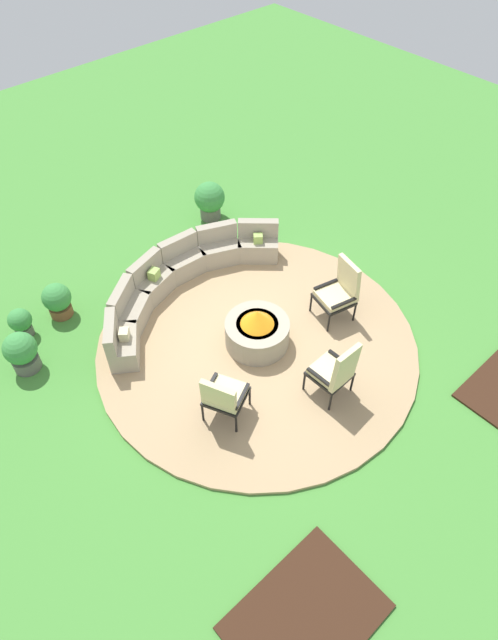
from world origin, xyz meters
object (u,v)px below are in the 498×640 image
(lounge_chair_back_left, at_px, (340,290))
(fire_pit, at_px, (257,331))
(potted_plant_1, at_px, (210,199))
(potted_plant_0, at_px, (21,322))
(lounge_chair_front_left, at_px, (223,395))
(potted_plant_2, at_px, (21,352))
(potted_plant_3, at_px, (57,300))
(lounge_chair_front_right, at_px, (336,371))
(curved_stone_bench, at_px, (180,279))

(lounge_chair_back_left, bearing_deg, fire_pit, 86.63)
(fire_pit, height_order, potted_plant_1, potted_plant_1)
(potted_plant_0, bearing_deg, lounge_chair_front_left, -68.09)
(potted_plant_1, distance_m, potted_plant_2, 4.91)
(potted_plant_2, distance_m, potted_plant_3, 1.22)
(fire_pit, distance_m, potted_plant_1, 3.68)
(fire_pit, xyz_separation_m, potted_plant_2, (-3.10, 2.16, 0.04))
(fire_pit, relative_size, potted_plant_1, 1.30)
(lounge_chair_front_left, height_order, lounge_chair_back_left, lounge_chair_back_left)
(lounge_chair_front_right, bearing_deg, lounge_chair_front_left, 150.27)
(lounge_chair_front_left, height_order, potted_plant_2, lounge_chair_front_left)
(fire_pit, relative_size, potted_plant_3, 1.60)
(lounge_chair_front_right, height_order, lounge_chair_back_left, lounge_chair_back_left)
(fire_pit, bearing_deg, curved_stone_bench, 96.04)
(lounge_chair_front_left, relative_size, potted_plant_1, 1.25)
(lounge_chair_front_right, height_order, potted_plant_1, lounge_chair_front_right)
(lounge_chair_front_right, xyz_separation_m, lounge_chair_back_left, (1.34, 1.10, 0.00))
(potted_plant_1, bearing_deg, potted_plant_0, -174.51)
(lounge_chair_front_left, relative_size, potted_plant_3, 1.53)
(curved_stone_bench, distance_m, potted_plant_3, 2.15)
(potted_plant_1, xyz_separation_m, potted_plant_3, (-3.78, -0.42, -0.09))
(curved_stone_bench, bearing_deg, lounge_chair_back_left, -53.68)
(fire_pit, xyz_separation_m, lounge_chair_front_left, (-1.35, -0.74, 0.25))
(lounge_chair_front_right, distance_m, potted_plant_0, 5.30)
(curved_stone_bench, distance_m, potted_plant_0, 2.79)
(fire_pit, bearing_deg, potted_plant_0, 134.50)
(curved_stone_bench, height_order, potted_plant_2, curved_stone_bench)
(potted_plant_0, bearing_deg, curved_stone_bench, -21.09)
(curved_stone_bench, bearing_deg, fire_pit, -83.96)
(fire_pit, bearing_deg, lounge_chair_front_right, -84.30)
(fire_pit, relative_size, potted_plant_2, 1.45)
(curved_stone_bench, distance_m, lounge_chair_back_left, 2.86)
(lounge_chair_front_left, height_order, potted_plant_0, lounge_chair_front_left)
(fire_pit, height_order, curved_stone_bench, curved_stone_bench)
(potted_plant_2, bearing_deg, fire_pit, -34.91)
(curved_stone_bench, height_order, potted_plant_0, curved_stone_bench)
(potted_plant_0, distance_m, potted_plant_2, 0.75)
(lounge_chair_front_right, xyz_separation_m, potted_plant_0, (-2.95, 4.39, -0.32))
(fire_pit, bearing_deg, potted_plant_3, 126.21)
(curved_stone_bench, bearing_deg, potted_plant_3, 151.84)
(fire_pit, relative_size, curved_stone_bench, 0.26)
(curved_stone_bench, relative_size, potted_plant_2, 5.57)
(lounge_chair_back_left, bearing_deg, curved_stone_bench, 49.76)
(potted_plant_0, height_order, potted_plant_2, potted_plant_2)
(lounge_chair_front_right, bearing_deg, potted_plant_3, 115.33)
(curved_stone_bench, xyz_separation_m, lounge_chair_back_left, (1.68, -2.29, 0.28))
(curved_stone_bench, xyz_separation_m, potted_plant_0, (-2.60, 1.00, -0.05))
(curved_stone_bench, distance_m, potted_plant_1, 2.36)
(lounge_chair_back_left, relative_size, potted_plant_1, 1.40)
(potted_plant_0, relative_size, potted_plant_2, 0.76)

